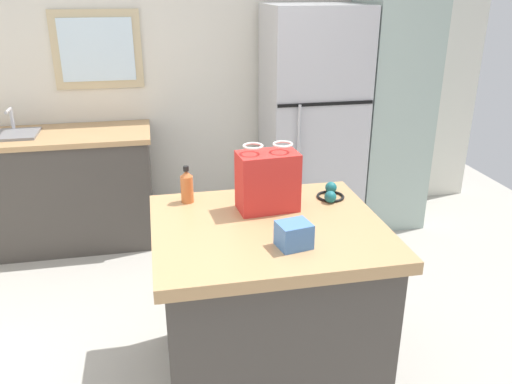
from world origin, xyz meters
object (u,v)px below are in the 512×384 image
at_px(shopping_bag, 268,181).
at_px(small_box, 294,235).
at_px(tall_cabinet, 390,101).
at_px(bottle, 187,186).
at_px(kitchen_island, 268,303).
at_px(refrigerator, 312,122).
at_px(ear_defenders, 331,194).

distance_m(shopping_bag, small_box, 0.43).
distance_m(tall_cabinet, small_box, 2.48).
xyz_separation_m(shopping_bag, small_box, (0.02, -0.42, -0.10)).
distance_m(tall_cabinet, bottle, 2.32).
bearing_deg(shopping_bag, bottle, 156.08).
bearing_deg(bottle, kitchen_island, -44.93).
xyz_separation_m(refrigerator, bottle, (-1.13, -1.45, 0.07)).
xyz_separation_m(kitchen_island, refrigerator, (0.77, 1.81, 0.46)).
bearing_deg(bottle, ear_defenders, -7.10).
xyz_separation_m(kitchen_island, tall_cabinet, (1.45, 1.81, 0.61)).
height_order(tall_cabinet, small_box, tall_cabinet).
height_order(tall_cabinet, ear_defenders, tall_cabinet).
height_order(small_box, bottle, bottle).
distance_m(kitchen_island, ear_defenders, 0.67).
relative_size(kitchen_island, refrigerator, 0.61).
height_order(refrigerator, small_box, refrigerator).
xyz_separation_m(small_box, bottle, (-0.42, 0.60, 0.03)).
height_order(refrigerator, tall_cabinet, tall_cabinet).
relative_size(refrigerator, small_box, 13.00).
xyz_separation_m(tall_cabinet, small_box, (-1.39, -2.05, -0.11)).
height_order(refrigerator, shopping_bag, refrigerator).
xyz_separation_m(tall_cabinet, bottle, (-1.81, -1.45, -0.07)).
bearing_deg(refrigerator, tall_cabinet, 0.02).
bearing_deg(small_box, bottle, 124.95).
bearing_deg(refrigerator, ear_defenders, -103.45).
bearing_deg(tall_cabinet, shopping_bag, -130.98).
xyz_separation_m(small_box, ear_defenders, (0.34, 0.50, -0.03)).
xyz_separation_m(kitchen_island, small_box, (0.06, -0.24, 0.50)).
bearing_deg(ear_defenders, refrigerator, 76.55).
bearing_deg(shopping_bag, small_box, -86.82).
height_order(shopping_bag, bottle, shopping_bag).
distance_m(kitchen_island, small_box, 0.56).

